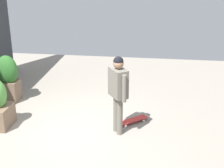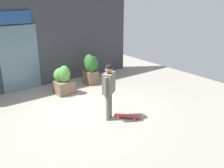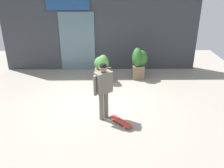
{
  "view_description": "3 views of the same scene",
  "coord_description": "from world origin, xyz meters",
  "px_view_note": "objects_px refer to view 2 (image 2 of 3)",
  "views": [
    {
      "loc": [
        -6.04,
        -1.71,
        3.54
      ],
      "look_at": [
        0.43,
        -0.82,
        1.03
      ],
      "focal_mm": 52.35,
      "sensor_mm": 36.0,
      "label": 1
    },
    {
      "loc": [
        -4.17,
        -6.87,
        3.71
      ],
      "look_at": [
        0.43,
        -0.82,
        1.03
      ],
      "focal_mm": 42.91,
      "sensor_mm": 36.0,
      "label": 2
    },
    {
      "loc": [
        0.35,
        -7.12,
        3.87
      ],
      "look_at": [
        0.43,
        -0.82,
        1.03
      ],
      "focal_mm": 39.17,
      "sensor_mm": 36.0,
      "label": 3
    }
  ],
  "objects_px": {
    "planter_box_right": "(91,68)",
    "planter_box_left": "(63,80)",
    "skateboard": "(127,116)",
    "skateboarder": "(109,86)"
  },
  "relations": [
    {
      "from": "planter_box_left",
      "to": "planter_box_right",
      "type": "bearing_deg",
      "value": 12.34
    },
    {
      "from": "skateboard",
      "to": "planter_box_right",
      "type": "xyz_separation_m",
      "value": [
        0.85,
        3.32,
        0.62
      ]
    },
    {
      "from": "skateboard",
      "to": "planter_box_right",
      "type": "relative_size",
      "value": 0.58
    },
    {
      "from": "skateboard",
      "to": "planter_box_right",
      "type": "distance_m",
      "value": 3.49
    },
    {
      "from": "planter_box_left",
      "to": "skateboarder",
      "type": "bearing_deg",
      "value": -88.09
    },
    {
      "from": "skateboarder",
      "to": "skateboard",
      "type": "bearing_deg",
      "value": 26.41
    },
    {
      "from": "planter_box_right",
      "to": "planter_box_left",
      "type": "bearing_deg",
      "value": -167.66
    },
    {
      "from": "skateboard",
      "to": "skateboarder",
      "type": "bearing_deg",
      "value": -160.11
    },
    {
      "from": "skateboarder",
      "to": "planter_box_right",
      "type": "xyz_separation_m",
      "value": [
        1.33,
        3.05,
        -0.38
      ]
    },
    {
      "from": "planter_box_left",
      "to": "planter_box_right",
      "type": "xyz_separation_m",
      "value": [
        1.42,
        0.31,
        0.16
      ]
    }
  ]
}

